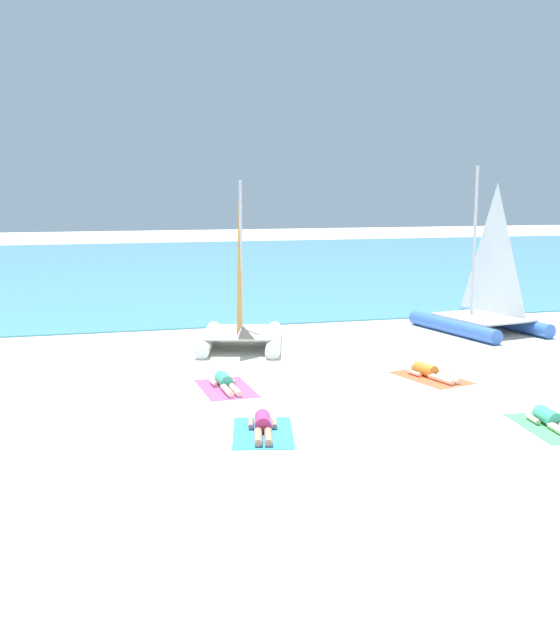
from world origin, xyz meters
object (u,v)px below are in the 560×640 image
Objects in this scene: towel_rightmost at (553,427)px; sunbather_rightmost at (551,420)px; sunbather_leftmost at (225,382)px; sailboat_white at (240,323)px; towel_center_right at (431,378)px; sunbather_center_right at (429,372)px; towel_center_left at (263,433)px; sailboat_blue at (482,308)px; sunbather_center_left at (263,425)px; towel_leftmost at (226,388)px.

sunbather_rightmost is (0.01, 0.07, 0.13)m from towel_rightmost.
sailboat_white is at bearing 71.15° from sunbather_leftmost.
sunbather_center_right is (-0.02, 0.06, 0.13)m from towel_center_right.
sunbather_leftmost is 0.82× the size of towel_center_left.
sunbather_leftmost is at bearing -164.25° from sailboat_blue.
sailboat_white is at bearing 80.91° from towel_center_left.
sunbather_center_left is at bearing -148.85° from towel_center_right.
sailboat_blue is at bearing 68.01° from towel_rightmost.
sunbather_center_left reaches higher than towel_center_left.
sailboat_blue is at bearing 35.07° from sunbather_center_right.
sunbather_center_left is (0.06, -3.22, 0.13)m from towel_leftmost.
sailboat_white is 2.46× the size of towel_rightmost.
towel_center_right is 1.21× the size of sunbather_rightmost.
sunbather_rightmost is (4.13, -8.74, -0.57)m from sailboat_white.
towel_center_right is (4.84, 2.93, -0.13)m from sunbather_center_left.
sunbather_leftmost reaches higher than towel_rightmost.
sailboat_blue is at bearing 73.61° from sunbather_rightmost.
sailboat_blue is 2.71× the size of towel_rightmost.
sunbather_leftmost is 6.97m from sunbather_rightmost.
sailboat_blue reaches higher than towel_center_left.
towel_leftmost is 3.22m from sunbather_center_left.
sailboat_white is 5.98m from towel_center_right.
sunbather_center_left and sunbather_center_right have the same top height.
sunbather_leftmost is (-1.28, -4.35, -0.57)m from sailboat_white.
towel_rightmost is 0.14m from sunbather_rightmost.
towel_center_left is 1.00× the size of towel_rightmost.
sunbather_leftmost is 4.90m from sunbather_center_right.
sailboat_white is at bearing 73.82° from towel_leftmost.
sunbather_rightmost is (5.35, -1.11, 0.00)m from sunbather_center_left.
towel_rightmost is (5.41, -4.46, -0.13)m from sunbather_leftmost.
sailboat_white is 3.02× the size of sunbather_center_right.
sailboat_blue reaches higher than sunbather_center_right.
sunbather_center_left is 0.99× the size of sunbather_rightmost.
sunbather_leftmost is 0.82× the size of towel_rightmost.
sunbather_center_left reaches higher than towel_leftmost.
towel_center_left is at bearing 168.31° from towel_rightmost.
sailboat_white reaches higher than sunbather_rightmost.
sailboat_white is at bearing 113.21° from sunbather_center_right.
sunbather_rightmost is (0.51, -4.03, 0.13)m from towel_center_right.
towel_center_right is 1.22× the size of sunbather_center_right.
sunbather_center_left is at bearing -83.54° from sailboat_white.
sailboat_blue is at bearing 24.74° from sunbather_leftmost.
towel_center_left is 5.47m from towel_rightmost.
sailboat_white reaches higher than towel_rightmost.
towel_center_left is at bearing -148.37° from towel_center_right.
sunbather_center_left is 5.66m from towel_center_right.
sailboat_white is at bearing 127.61° from towel_center_right.
towel_center_left is (0.05, -3.35, -0.13)m from sunbather_leftmost.
sunbather_leftmost reaches higher than towel_center_left.
sunbather_leftmost is 3.29m from sunbather_center_left.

